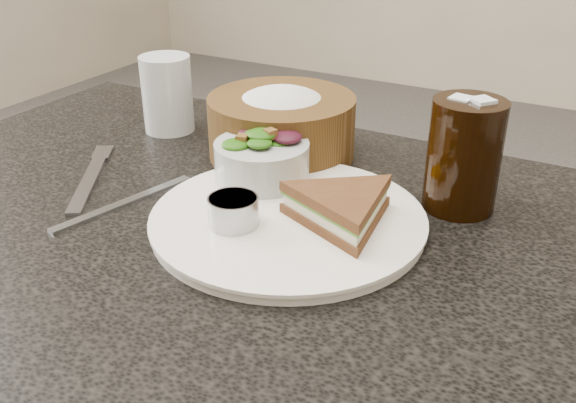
# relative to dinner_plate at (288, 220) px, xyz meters

# --- Properties ---
(dinner_plate) EXTENTS (0.30, 0.30, 0.01)m
(dinner_plate) POSITION_rel_dinner_plate_xyz_m (0.00, 0.00, 0.00)
(dinner_plate) COLOR white
(dinner_plate) RESTS_ON dining_table
(sandwich) EXTENTS (0.19, 0.19, 0.04)m
(sandwich) POSITION_rel_dinner_plate_xyz_m (0.06, 0.01, 0.03)
(sandwich) COLOR #51301C
(sandwich) RESTS_ON dinner_plate
(salad_bowl) EXTENTS (0.15, 0.15, 0.07)m
(salad_bowl) POSITION_rel_dinner_plate_xyz_m (-0.07, 0.07, 0.04)
(salad_bowl) COLOR #AEB3B0
(salad_bowl) RESTS_ON dinner_plate
(dressing_ramekin) EXTENTS (0.07, 0.07, 0.03)m
(dressing_ramekin) POSITION_rel_dinner_plate_xyz_m (-0.04, -0.05, 0.02)
(dressing_ramekin) COLOR #9B9EA2
(dressing_ramekin) RESTS_ON dinner_plate
(orange_wedge) EXTENTS (0.08, 0.08, 0.03)m
(orange_wedge) POSITION_rel_dinner_plate_xyz_m (0.04, 0.07, 0.02)
(orange_wedge) COLOR orange
(orange_wedge) RESTS_ON dinner_plate
(fork) EXTENTS (0.11, 0.16, 0.00)m
(fork) POSITION_rel_dinner_plate_xyz_m (-0.28, -0.03, -0.00)
(fork) COLOR #94969D
(fork) RESTS_ON dining_table
(knife) EXTENTS (0.06, 0.19, 0.00)m
(knife) POSITION_rel_dinner_plate_xyz_m (-0.20, -0.05, -0.00)
(knife) COLOR #9DA2A8
(knife) RESTS_ON dining_table
(bread_basket) EXTENTS (0.25, 0.25, 0.11)m
(bread_basket) POSITION_rel_dinner_plate_xyz_m (-0.11, 0.17, 0.05)
(bread_basket) COLOR #52371C
(bread_basket) RESTS_ON dining_table
(cola_glass) EXTENTS (0.10, 0.10, 0.14)m
(cola_glass) POSITION_rel_dinner_plate_xyz_m (0.15, 0.14, 0.06)
(cola_glass) COLOR black
(cola_glass) RESTS_ON dining_table
(water_glass) EXTENTS (0.10, 0.10, 0.11)m
(water_glass) POSITION_rel_dinner_plate_xyz_m (-0.30, 0.18, 0.05)
(water_glass) COLOR silver
(water_glass) RESTS_ON dining_table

